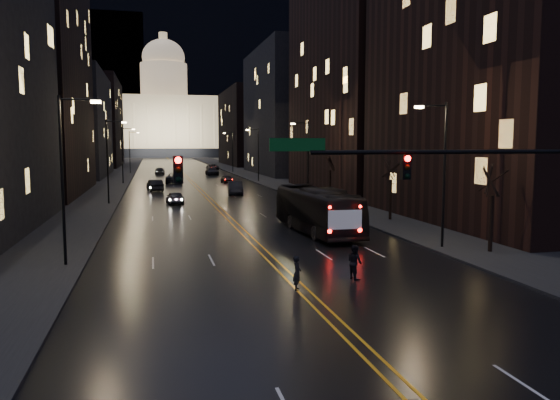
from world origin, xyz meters
TOP-DOWN VIEW (x-y plane):
  - ground at (0.00, 0.00)m, footprint 900.00×900.00m
  - road at (0.00, 130.00)m, footprint 20.00×320.00m
  - sidewalk_left at (-14.00, 130.00)m, footprint 8.00×320.00m
  - sidewalk_right at (14.00, 130.00)m, footprint 8.00×320.00m
  - center_line at (0.00, 130.00)m, footprint 0.62×320.00m
  - building_left_mid at (-21.00, 54.00)m, footprint 12.00×30.00m
  - building_left_far at (-21.00, 92.00)m, footprint 12.00×34.00m
  - building_left_dist at (-21.00, 140.00)m, footprint 12.00×40.00m
  - building_right_near at (21.00, 20.00)m, footprint 12.00×26.00m
  - building_right_tall at (21.00, 50.00)m, footprint 12.00×30.00m
  - building_right_mid at (21.00, 92.00)m, footprint 12.00×34.00m
  - building_right_dist at (21.00, 140.00)m, footprint 12.00×40.00m
  - mountain_ridge at (40.00, 380.00)m, footprint 520.00×60.00m
  - capitol at (0.00, 250.00)m, footprint 90.00×50.00m
  - traffic_signal at (5.91, -0.00)m, footprint 17.29×0.45m
  - streetlamp_right_near at (10.81, 10.00)m, footprint 2.13×0.25m
  - streetlamp_left_near at (-10.81, 10.00)m, footprint 2.13×0.25m
  - streetlamp_right_mid at (10.81, 40.00)m, footprint 2.13×0.25m
  - streetlamp_left_mid at (-10.81, 40.00)m, footprint 2.13×0.25m
  - streetlamp_right_far at (10.81, 70.00)m, footprint 2.13×0.25m
  - streetlamp_left_far at (-10.81, 70.00)m, footprint 2.13×0.25m
  - streetlamp_right_dist at (10.81, 100.00)m, footprint 2.13×0.25m
  - streetlamp_left_dist at (-10.81, 100.00)m, footprint 2.13×0.25m
  - tree_right_near at (13.00, 8.00)m, footprint 2.40×2.40m
  - tree_right_mid at (13.00, 22.00)m, footprint 2.40×2.40m
  - tree_right_far at (13.00, 38.00)m, footprint 2.40×2.40m
  - bus at (5.23, 17.69)m, footprint 3.41×12.10m
  - oncoming_car_a at (-4.11, 39.07)m, footprint 1.98×4.25m
  - oncoming_car_b at (-6.12, 55.48)m, footprint 2.35×5.06m
  - oncoming_car_c at (-3.00, 70.17)m, footprint 2.98×6.01m
  - oncoming_car_d at (-4.91, 96.72)m, footprint 1.99×4.87m
  - receding_car_a at (3.76, 48.07)m, footprint 2.36×5.31m
  - receding_car_b at (5.43, 68.26)m, footprint 1.88×4.06m
  - receding_car_c at (5.39, 90.66)m, footprint 2.49×5.60m
  - receding_car_d at (7.89, 112.37)m, footprint 2.77×5.38m
  - pedestrian_a at (-0.23, 2.87)m, footprint 0.53×0.66m
  - pedestrian_b at (3.00, 4.17)m, footprint 0.62×0.90m

SIDE VIEW (x-z plane):
  - ground at x=0.00m, z-range 0.00..0.00m
  - road at x=0.00m, z-range 0.00..0.02m
  - center_line at x=0.00m, z-range 0.02..0.03m
  - sidewalk_left at x=-14.00m, z-range 0.00..0.16m
  - sidewalk_right at x=14.00m, z-range 0.00..0.16m
  - receding_car_b at x=5.43m, z-range 0.00..1.35m
  - oncoming_car_a at x=-4.11m, z-range 0.00..1.41m
  - oncoming_car_d at x=-4.91m, z-range 0.00..1.41m
  - receding_car_d at x=7.89m, z-range 0.00..1.45m
  - pedestrian_a at x=-0.23m, z-range 0.00..1.57m
  - receding_car_c at x=5.39m, z-range 0.00..1.60m
  - oncoming_car_b at x=-6.12m, z-range 0.00..1.61m
  - oncoming_car_c at x=-3.00m, z-range 0.00..1.64m
  - pedestrian_b at x=3.00m, z-range 0.00..1.69m
  - receding_car_a at x=3.76m, z-range 0.00..1.69m
  - bus at x=5.23m, z-range 0.00..3.34m
  - tree_right_near at x=13.00m, z-range 1.20..7.85m
  - tree_right_mid at x=13.00m, z-range 1.20..7.85m
  - tree_right_far at x=13.00m, z-range 1.20..7.85m
  - streetlamp_right_near at x=10.81m, z-range 0.58..9.58m
  - streetlamp_left_near at x=-10.81m, z-range 0.58..9.58m
  - streetlamp_right_mid at x=10.81m, z-range 0.58..9.58m
  - streetlamp_left_mid at x=-10.81m, z-range 0.58..9.58m
  - streetlamp_right_far at x=10.81m, z-range 0.58..9.58m
  - streetlamp_left_far at x=-10.81m, z-range 0.58..9.58m
  - streetlamp_right_dist at x=10.81m, z-range 0.58..9.58m
  - streetlamp_left_dist at x=-10.81m, z-range 0.58..9.58m
  - traffic_signal at x=5.91m, z-range 1.60..8.60m
  - building_left_far at x=-21.00m, z-range 0.00..20.00m
  - building_right_dist at x=21.00m, z-range 0.00..22.00m
  - building_left_dist at x=-21.00m, z-range 0.00..24.00m
  - building_right_near at x=21.00m, z-range 0.00..24.00m
  - building_right_mid at x=21.00m, z-range 0.00..26.00m
  - building_left_mid at x=-21.00m, z-range 0.00..28.00m
  - capitol at x=0.00m, z-range -12.10..46.40m
  - building_right_tall at x=21.00m, z-range 0.00..38.00m
  - mountain_ridge at x=40.00m, z-range 0.00..130.00m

